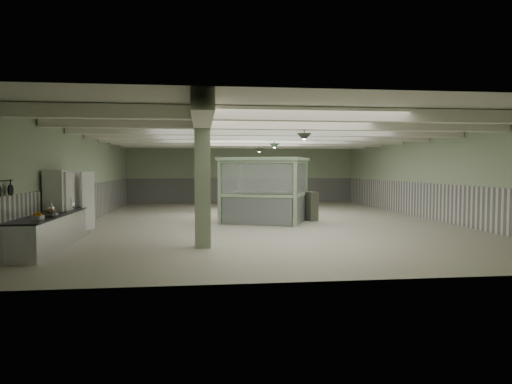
{
  "coord_description": "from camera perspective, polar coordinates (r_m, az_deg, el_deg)",
  "views": [
    {
      "loc": [
        -2.54,
        -18.27,
        2.13
      ],
      "look_at": [
        -0.64,
        -2.5,
        1.3
      ],
      "focal_mm": 32.0,
      "sensor_mm": 36.0,
      "label": 1
    }
  ],
  "objects": [
    {
      "name": "beam_g",
      "position": [
        25.93,
        -1.26,
        5.85
      ],
      "size": [
        13.9,
        0.35,
        0.32
      ],
      "primitive_type": "cube",
      "color": "white",
      "rests_on": "ceiling"
    },
    {
      "name": "orange_bowl",
      "position": [
        12.03,
        -25.57,
        -2.94
      ],
      "size": [
        0.28,
        0.28,
        0.1
      ],
      "primitive_type": "cylinder",
      "rotation": [
        0.0,
        0.0,
        0.03
      ],
      "color": "#B2B2B7",
      "rests_on": "prep_counter"
    },
    {
      "name": "beam_d",
      "position": [
        18.49,
        1.03,
        6.99
      ],
      "size": [
        13.9,
        0.35,
        0.32
      ],
      "primitive_type": "cube",
      "color": "white",
      "rests_on": "ceiling"
    },
    {
      "name": "prep_counter",
      "position": [
        13.56,
        -24.05,
        -4.34
      ],
      "size": [
        0.86,
        4.92,
        0.91
      ],
      "color": "silver",
      "rests_on": "floor"
    },
    {
      "name": "girder",
      "position": [
        18.31,
        -6.79,
        6.88
      ],
      "size": [
        0.45,
        19.9,
        0.4
      ],
      "primitive_type": "cube",
      "color": "white",
      "rests_on": "ceiling"
    },
    {
      "name": "column_a",
      "position": [
        12.28,
        -6.7,
        1.43
      ],
      "size": [
        0.42,
        0.42,
        3.6
      ],
      "primitive_type": "cube",
      "color": "#96A786",
      "rests_on": "floor"
    },
    {
      "name": "veg_colander",
      "position": [
        12.8,
        -24.3,
        -2.38
      ],
      "size": [
        0.44,
        0.44,
        0.18
      ],
      "primitive_type": null,
      "rotation": [
        0.0,
        0.0,
        0.1
      ],
      "color": "#424146",
      "rests_on": "prep_counter"
    },
    {
      "name": "wall_right",
      "position": [
        20.61,
        20.7,
        1.88
      ],
      "size": [
        0.02,
        20.0,
        3.6
      ],
      "primitive_type": "cube",
      "color": "#98B08C",
      "rests_on": "floor"
    },
    {
      "name": "beam_c",
      "position": [
        16.03,
        2.28,
        7.61
      ],
      "size": [
        13.9,
        0.35,
        0.32
      ],
      "primitive_type": "cube",
      "color": "white",
      "rests_on": "ceiling"
    },
    {
      "name": "walkin_cooler",
      "position": [
        14.89,
        -22.79,
        -1.7
      ],
      "size": [
        0.81,
        2.13,
        1.95
      ],
      "color": "silver",
      "rests_on": "floor"
    },
    {
      "name": "pendant_front",
      "position": [
        13.65,
        6.04,
        6.84
      ],
      "size": [
        0.44,
        0.44,
        0.22
      ],
      "primitive_type": "cone",
      "rotation": [
        3.14,
        0.0,
        0.0
      ],
      "color": "#29362B",
      "rests_on": "ceiling"
    },
    {
      "name": "column_d",
      "position": [
        26.27,
        -6.8,
        2.25
      ],
      "size": [
        0.42,
        0.42,
        3.6
      ],
      "primitive_type": "cube",
      "color": "#96A786",
      "rests_on": "floor"
    },
    {
      "name": "beam_a",
      "position": [
        11.14,
        6.43,
        9.62
      ],
      "size": [
        13.9,
        0.35,
        0.32
      ],
      "primitive_type": "cube",
      "color": "white",
      "rests_on": "ceiling"
    },
    {
      "name": "beam_e",
      "position": [
        20.97,
        0.09,
        6.52
      ],
      "size": [
        13.9,
        0.35,
        0.32
      ],
      "primitive_type": "cube",
      "color": "white",
      "rests_on": "ceiling"
    },
    {
      "name": "beam_b",
      "position": [
        13.57,
        3.97,
        8.44
      ],
      "size": [
        13.9,
        0.35,
        0.32
      ],
      "primitive_type": "cube",
      "color": "white",
      "rests_on": "ceiling"
    },
    {
      "name": "wainscot_right",
      "position": [
        20.65,
        20.58,
        -1.03
      ],
      "size": [
        0.05,
        19.9,
        1.5
      ],
      "primitive_type": "cube",
      "color": "silver",
      "rests_on": "floor"
    },
    {
      "name": "skillet_far",
      "position": [
        11.87,
        -28.34,
        0.21
      ],
      "size": [
        0.03,
        0.26,
        0.26
      ],
      "primitive_type": "cylinder",
      "rotation": [
        0.0,
        1.57,
        0.0
      ],
      "color": "black",
      "rests_on": "hook_rail"
    },
    {
      "name": "pendant_mid",
      "position": [
        19.04,
        2.32,
        5.76
      ],
      "size": [
        0.44,
        0.44,
        0.22
      ],
      "primitive_type": "cone",
      "rotation": [
        3.14,
        0.0,
        0.0
      ],
      "color": "#29362B",
      "rests_on": "ceiling"
    },
    {
      "name": "hook_rail",
      "position": [
        11.54,
        -29.25,
        1.21
      ],
      "size": [
        0.02,
        1.2,
        0.02
      ],
      "primitive_type": "cylinder",
      "rotation": [
        1.57,
        0.0,
        0.0
      ],
      "color": "black",
      "rests_on": "wall_left"
    },
    {
      "name": "filing_cabinet",
      "position": [
        18.62,
        6.86,
        -1.78
      ],
      "size": [
        0.56,
        0.65,
        1.18
      ],
      "primitive_type": "cube",
      "rotation": [
        0.0,
        0.0,
        0.39
      ],
      "color": "#555849",
      "rests_on": "floor"
    },
    {
      "name": "pitcher_near",
      "position": [
        13.63,
        -24.25,
        -1.86
      ],
      "size": [
        0.22,
        0.24,
        0.28
      ],
      "primitive_type": null,
      "rotation": [
        0.0,
        0.0,
        -0.12
      ],
      "color": "silver",
      "rests_on": "prep_counter"
    },
    {
      "name": "pitcher_far",
      "position": [
        14.65,
        -22.11,
        -1.42
      ],
      "size": [
        0.23,
        0.26,
        0.32
      ],
      "primitive_type": null,
      "rotation": [
        0.0,
        0.0,
        0.06
      ],
      "color": "silver",
      "rests_on": "prep_counter"
    },
    {
      "name": "pendant_back",
      "position": [
        23.98,
        0.4,
        5.19
      ],
      "size": [
        0.44,
        0.44,
        0.22
      ],
      "primitive_type": "cone",
      "rotation": [
        3.14,
        0.0,
        0.0
      ],
      "color": "#29362B",
      "rests_on": "ceiling"
    },
    {
      "name": "column_b",
      "position": [
        17.27,
        -6.76,
        1.88
      ],
      "size": [
        0.42,
        0.42,
        3.6
      ],
      "primitive_type": "cube",
      "color": "#96A786",
      "rests_on": "floor"
    },
    {
      "name": "guard_booth",
      "position": [
        18.04,
        1.08,
        1.71
      ],
      "size": [
        3.93,
        3.66,
        2.54
      ],
      "rotation": [
        0.0,
        0.0,
        -0.39
      ],
      "color": "#93AF8C",
      "rests_on": "floor"
    },
    {
      "name": "wainscot_back",
      "position": [
        28.39,
        -1.74,
        0.21
      ],
      "size": [
        13.9,
        0.05,
        1.5
      ],
      "primitive_type": "cube",
      "color": "silver",
      "rests_on": "floor"
    },
    {
      "name": "floor",
      "position": [
        18.57,
        1.02,
        -3.6
      ],
      "size": [
        20.0,
        20.0,
        0.0
      ],
      "primitive_type": "plane",
      "color": "beige",
      "rests_on": "ground"
    },
    {
      "name": "wainscot_left",
      "position": [
        18.85,
        -20.48,
        -1.4
      ],
      "size": [
        0.05,
        19.9,
        1.5
      ],
      "primitive_type": "cube",
      "color": "silver",
      "rests_on": "floor"
    },
    {
      "name": "wall_left",
      "position": [
        18.81,
        -20.61,
        1.79
      ],
      "size": [
        0.02,
        20.0,
        3.6
      ],
      "primitive_type": "cube",
      "color": "#98B08C",
      "rests_on": "floor"
    },
    {
      "name": "wall_front",
      "position": [
        8.66,
        10.17,
        0.75
      ],
      "size": [
        14.0,
        0.02,
        3.6
      ],
      "primitive_type": "cube",
      "color": "#98B08C",
      "rests_on": "floor"
    },
    {
      "name": "beam_f",
      "position": [
        23.44,
        -0.66,
        6.15
      ],
      "size": [
        13.9,
        0.35,
        0.32
      ],
      "primitive_type": "cube",
      "color": "white",
      "rests_on": "ceiling"
    },
    {
      "name": "wall_back",
      "position": [
        28.39,
        -1.75,
        2.33
      ],
      "size": [
        14.0,
        0.02,
        3.6
      ],
      "primitive_type": "cube",
      "color": "#98B08C",
      "rests_on": "floor"
    },
    {
      "name": "column_c",
      "position": [
        22.27,
        -6.79,
        2.12
      ],
      "size": [
        0.42,
        0.42,
        3.6
      ],
      "primitive_type": "cube",
      "color": "#96A786",
      "rests_on": "floor"
    },
    {
      "name": "ceiling",
      "position": [
        18.5,
        1.03,
        7.55
      ],
      "size": [
        14.0,
        20.0,
        0.02
      ],
      "primitive_type": "cube",
      "color": "silver",
      "rests_on": "wall_back"
    }
  ]
}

